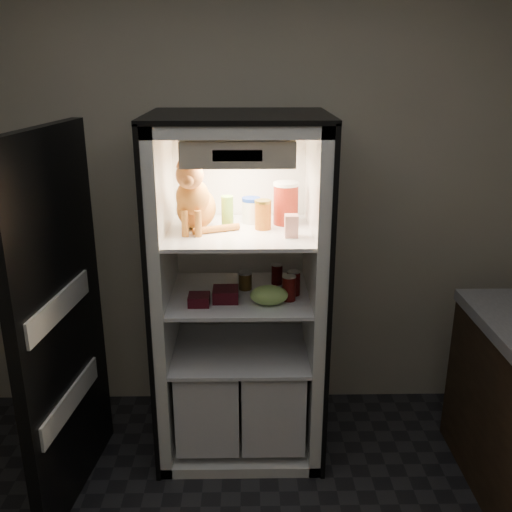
{
  "coord_description": "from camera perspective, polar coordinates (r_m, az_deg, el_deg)",
  "views": [
    {
      "loc": [
        0.04,
        -1.49,
        2.12
      ],
      "look_at": [
        0.09,
        1.32,
        1.15
      ],
      "focal_mm": 40.0,
      "sensor_mm": 36.0,
      "label": 1
    }
  ],
  "objects": [
    {
      "name": "room_shell",
      "position": [
        1.57,
        -2.37,
        0.54
      ],
      "size": [
        3.6,
        3.6,
        3.6
      ],
      "color": "white",
      "rests_on": "floor"
    },
    {
      "name": "refrigerator",
      "position": [
        3.17,
        -1.59,
        -5.77
      ],
      "size": [
        0.9,
        0.72,
        1.88
      ],
      "color": "white",
      "rests_on": "floor"
    },
    {
      "name": "fridge_door",
      "position": [
        2.89,
        -18.95,
        -6.77
      ],
      "size": [
        0.16,
        0.87,
        1.85
      ],
      "rotation": [
        0.0,
        0.0,
        -0.12
      ],
      "color": "black",
      "rests_on": "floor"
    },
    {
      "name": "tabby_cat",
      "position": [
        2.91,
        -6.15,
        5.48
      ],
      "size": [
        0.34,
        0.39,
        0.41
      ],
      "rotation": [
        0.0,
        0.0,
        -0.06
      ],
      "color": "#B96017",
      "rests_on": "refrigerator"
    },
    {
      "name": "parmesan_shaker",
      "position": [
        2.97,
        -2.88,
        4.43
      ],
      "size": [
        0.06,
        0.06,
        0.17
      ],
      "color": "green",
      "rests_on": "refrigerator"
    },
    {
      "name": "mayo_tub",
      "position": [
        3.05,
        -0.49,
        4.61
      ],
      "size": [
        0.1,
        0.1,
        0.14
      ],
      "color": "white",
      "rests_on": "refrigerator"
    },
    {
      "name": "salsa_jar",
      "position": [
        2.94,
        0.7,
        4.16
      ],
      "size": [
        0.09,
        0.09,
        0.15
      ],
      "color": "maroon",
      "rests_on": "refrigerator"
    },
    {
      "name": "pepper_jar",
      "position": [
        3.02,
        3.0,
        5.29
      ],
      "size": [
        0.13,
        0.13,
        0.22
      ],
      "color": "maroon",
      "rests_on": "refrigerator"
    },
    {
      "name": "cream_carton",
      "position": [
        2.81,
        3.56,
        3.02
      ],
      "size": [
        0.06,
        0.06,
        0.11
      ],
      "primitive_type": "cube",
      "color": "white",
      "rests_on": "refrigerator"
    },
    {
      "name": "soda_can_a",
      "position": [
        3.16,
        2.11,
        -1.83
      ],
      "size": [
        0.06,
        0.06,
        0.11
      ],
      "color": "black",
      "rests_on": "refrigerator"
    },
    {
      "name": "soda_can_b",
      "position": [
        3.01,
        3.76,
        -2.71
      ],
      "size": [
        0.07,
        0.07,
        0.13
      ],
      "color": "black",
      "rests_on": "refrigerator"
    },
    {
      "name": "soda_can_c",
      "position": [
        2.94,
        3.31,
        -3.23
      ],
      "size": [
        0.07,
        0.07,
        0.13
      ],
      "color": "black",
      "rests_on": "refrigerator"
    },
    {
      "name": "condiment_jar",
      "position": [
        3.09,
        -1.08,
        -2.45
      ],
      "size": [
        0.07,
        0.07,
        0.1
      ],
      "color": "brown",
      "rests_on": "refrigerator"
    },
    {
      "name": "grape_bag",
      "position": [
        2.9,
        1.32,
        -3.93
      ],
      "size": [
        0.19,
        0.14,
        0.1
      ],
      "primitive_type": "ellipsoid",
      "color": "#91BA56",
      "rests_on": "refrigerator"
    },
    {
      "name": "berry_box_left",
      "position": [
        2.91,
        -5.72,
        -4.37
      ],
      "size": [
        0.11,
        0.11,
        0.05
      ],
      "primitive_type": "cube",
      "color": "#480C16",
      "rests_on": "refrigerator"
    },
    {
      "name": "berry_box_right",
      "position": [
        2.95,
        -3.05,
        -3.86
      ],
      "size": [
        0.13,
        0.13,
        0.07
      ],
      "primitive_type": "cube",
      "color": "#480C16",
      "rests_on": "refrigerator"
    }
  ]
}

